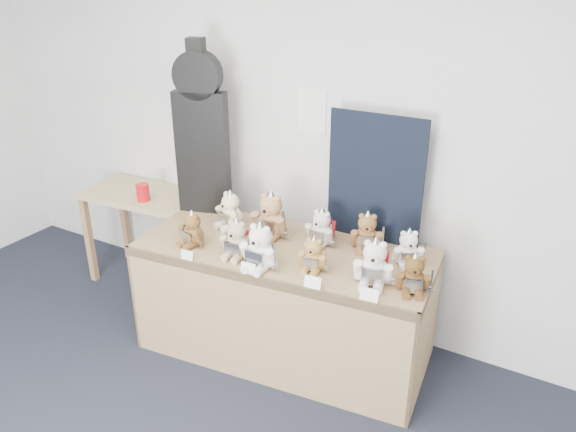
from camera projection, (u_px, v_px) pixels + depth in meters
The scene contains 21 objects.
room_shell at pixel (312, 111), 3.68m from camera, with size 6.00×6.00×6.00m.
display_table at pixel (280, 277), 3.54m from camera, with size 1.94×0.98×0.78m.
side_table at pixel (145, 207), 4.44m from camera, with size 0.97×0.59×0.77m.
guitar_case at pixel (201, 131), 3.83m from camera, with size 0.38×0.21×1.20m.
navy_board at pixel (375, 179), 3.48m from camera, with size 0.62×0.02×0.83m, color black.
red_cup at pixel (143, 192), 4.22m from camera, with size 0.10×0.10×0.13m, color red.
teddy_front_far_left at pixel (192, 230), 3.53m from camera, with size 0.21×0.18×0.25m.
teddy_front_left at pixel (237, 240), 3.39m from camera, with size 0.22×0.19×0.27m.
teddy_front_centre at pixel (260, 248), 3.26m from camera, with size 0.25×0.20×0.31m.
teddy_front_right at pixel (313, 256), 3.25m from camera, with size 0.19×0.16×0.23m.
teddy_front_far_right at pixel (374, 265), 3.09m from camera, with size 0.26×0.23×0.31m.
teddy_front_end at pixel (414, 276), 3.02m from camera, with size 0.21×0.20×0.25m.
teddy_back_left at pixel (230, 212), 3.77m from camera, with size 0.23×0.21×0.28m.
teddy_back_centre_left at pixel (271, 217), 3.63m from camera, with size 0.28×0.22×0.34m.
teddy_back_centre_right at pixel (321, 229), 3.54m from camera, with size 0.22×0.19×0.27m.
teddy_back_right at pixel (367, 233), 3.48m from camera, with size 0.23×0.21×0.27m.
teddy_back_end at pixel (408, 249), 3.30m from camera, with size 0.21×0.20×0.25m.
entry_card_a at pixel (187, 255), 3.38m from camera, with size 0.08×0.00×0.06m, color white.
entry_card_b at pixel (248, 268), 3.23m from camera, with size 0.09×0.00×0.07m, color white.
entry_card_c at pixel (313, 282), 3.08m from camera, with size 0.10×0.00×0.07m, color white.
entry_card_d at pixel (369, 295), 2.97m from camera, with size 0.10×0.00×0.07m, color white.
Camera 1 is at (1.60, -0.74, 2.43)m, focal length 35.00 mm.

